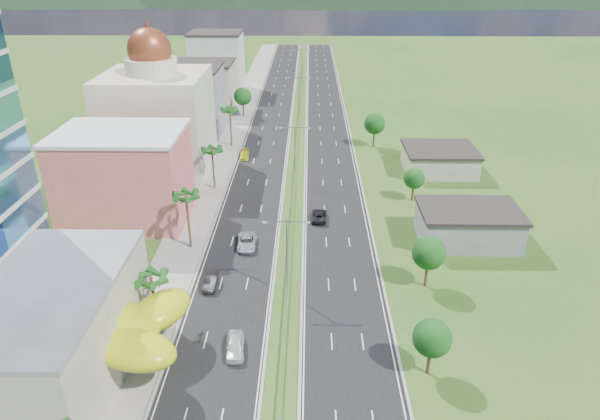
{
  "coord_description": "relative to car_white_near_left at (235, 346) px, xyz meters",
  "views": [
    {
      "loc": [
        2.78,
        -50.12,
        41.8
      ],
      "look_at": [
        1.54,
        21.2,
        7.0
      ],
      "focal_mm": 32.0,
      "sensor_mm": 36.0,
      "label": 1
    }
  ],
  "objects": [
    {
      "name": "car_dark_left",
      "position": [
        -5.08,
        13.33,
        -0.08
      ],
      "size": [
        1.79,
        4.8,
        1.57
      ],
      "primitive_type": "imported",
      "rotation": [
        0.0,
        0.0,
        0.03
      ],
      "color": "black",
      "rests_on": "road_left"
    },
    {
      "name": "midrise_beige",
      "position": [
        -21.48,
        104.01,
        5.6
      ],
      "size": [
        16.0,
        15.0,
        13.0
      ],
      "primitive_type": "cube",
      "color": "#ADA28E",
      "rests_on": "ground"
    },
    {
      "name": "ground",
      "position": [
        5.52,
        2.01,
        -0.9
      ],
      "size": [
        500.0,
        500.0,
        0.0
      ],
      "primitive_type": "plane",
      "color": "#2D5119",
      "rests_on": "ground"
    },
    {
      "name": "sidewalk_left",
      "position": [
        -11.48,
        92.01,
        -0.84
      ],
      "size": [
        7.0,
        260.0,
        0.12
      ],
      "primitive_type": "cube",
      "color": "gray",
      "rests_on": "ground"
    },
    {
      "name": "leafy_tree_rb",
      "position": [
        24.52,
        14.01,
        4.28
      ],
      "size": [
        4.55,
        4.55,
        7.47
      ],
      "color": "#47301C",
      "rests_on": "ground"
    },
    {
      "name": "motorcycle",
      "position": [
        -4.34,
        2.28,
        -0.21
      ],
      "size": [
        0.69,
        2.05,
        1.3
      ],
      "primitive_type": "imported",
      "rotation": [
        0.0,
        0.0,
        -0.04
      ],
      "color": "black",
      "rests_on": "road_left"
    },
    {
      "name": "road_left",
      "position": [
        -1.98,
        92.01,
        -0.88
      ],
      "size": [
        11.0,
        260.0,
        0.04
      ],
      "primitive_type": "cube",
      "color": "black",
      "rests_on": "ground"
    },
    {
      "name": "leafy_tree_rc",
      "position": [
        27.52,
        42.01,
        3.47
      ],
      "size": [
        3.85,
        3.85,
        6.33
      ],
      "color": "#47301C",
      "rests_on": "ground"
    },
    {
      "name": "shed_far",
      "position": [
        35.52,
        57.01,
        1.3
      ],
      "size": [
        14.0,
        12.0,
        4.4
      ],
      "primitive_type": "cube",
      "color": "#ADA28E",
      "rests_on": "ground"
    },
    {
      "name": "pink_shophouse",
      "position": [
        -22.48,
        34.01,
        6.6
      ],
      "size": [
        20.0,
        15.0,
        15.0
      ],
      "primitive_type": "cube",
      "color": "#CC5F53",
      "rests_on": "ground"
    },
    {
      "name": "mountain_ridge",
      "position": [
        65.52,
        452.01,
        -0.9
      ],
      "size": [
        860.0,
        140.0,
        90.0
      ],
      "primitive_type": null,
      "color": "black",
      "rests_on": "ground"
    },
    {
      "name": "road_right",
      "position": [
        13.02,
        92.01,
        -0.88
      ],
      "size": [
        11.0,
        260.0,
        0.04
      ],
      "primitive_type": "cube",
      "color": "black",
      "rests_on": "ground"
    },
    {
      "name": "streetlight_median_d",
      "position": [
        5.52,
        97.01,
        5.85
      ],
      "size": [
        6.04,
        0.25,
        11.0
      ],
      "color": "gray",
      "rests_on": "ground"
    },
    {
      "name": "shed_near",
      "position": [
        33.52,
        27.01,
        1.6
      ],
      "size": [
        15.0,
        10.0,
        5.0
      ],
      "primitive_type": "cube",
      "color": "gray",
      "rests_on": "ground"
    },
    {
      "name": "palm_tree_c",
      "position": [
        -9.98,
        24.01,
        7.6
      ],
      "size": [
        3.6,
        3.6,
        9.6
      ],
      "color": "#47301C",
      "rests_on": "ground"
    },
    {
      "name": "car_yellow_far_left",
      "position": [
        -6.04,
        63.99,
        -0.13
      ],
      "size": [
        2.33,
        5.16,
        1.47
      ],
      "primitive_type": "imported",
      "rotation": [
        0.0,
        0.0,
        0.06
      ],
      "color": "gold",
      "rests_on": "road_left"
    },
    {
      "name": "midrise_white",
      "position": [
        -21.48,
        127.01,
        8.1
      ],
      "size": [
        16.0,
        15.0,
        18.0
      ],
      "primitive_type": "cube",
      "color": "silver",
      "rests_on": "ground"
    },
    {
      "name": "leafy_tree_lfar",
      "position": [
        -9.98,
        97.01,
        4.68
      ],
      "size": [
        4.9,
        4.9,
        8.05
      ],
      "color": "#47301C",
      "rests_on": "ground"
    },
    {
      "name": "streetlight_median_e",
      "position": [
        5.52,
        142.01,
        5.85
      ],
      "size": [
        6.04,
        0.25,
        11.0
      ],
      "color": "gray",
      "rests_on": "ground"
    },
    {
      "name": "domed_building",
      "position": [
        -22.48,
        57.01,
        10.46
      ],
      "size": [
        20.0,
        20.0,
        28.7
      ],
      "color": "beige",
      "rests_on": "ground"
    },
    {
      "name": "streetlight_median_b",
      "position": [
        5.52,
        12.01,
        5.85
      ],
      "size": [
        6.04,
        0.25,
        11.0
      ],
      "color": "gray",
      "rests_on": "ground"
    },
    {
      "name": "palm_tree_b",
      "position": [
        -9.98,
        4.01,
        6.16
      ],
      "size": [
        3.6,
        3.6,
        8.1
      ],
      "color": "#47301C",
      "rests_on": "ground"
    },
    {
      "name": "car_dark_far_right",
      "position": [
        10.17,
        33.86,
        -0.11
      ],
      "size": [
        2.73,
        5.48,
        1.49
      ],
      "primitive_type": "imported",
      "rotation": [
        0.0,
        0.0,
        3.09
      ],
      "color": "black",
      "rests_on": "road_right"
    },
    {
      "name": "midrise_grey",
      "position": [
        -21.48,
        82.01,
        7.1
      ],
      "size": [
        16.0,
        15.0,
        16.0
      ],
      "primitive_type": "cube",
      "color": "gray",
      "rests_on": "ground"
    },
    {
      "name": "palm_tree_d",
      "position": [
        -9.98,
        47.01,
        6.64
      ],
      "size": [
        3.6,
        3.6,
        8.6
      ],
      "color": "#47301C",
      "rests_on": "ground"
    },
    {
      "name": "streetlight_median_c",
      "position": [
        5.52,
        52.01,
        5.85
      ],
      "size": [
        6.04,
        0.25,
        11.0
      ],
      "color": "gray",
      "rests_on": "ground"
    },
    {
      "name": "car_silver_mid_left",
      "position": [
        -1.27,
        24.2,
        -0.04
      ],
      "size": [
        3.17,
        6.1,
        1.64
      ],
      "primitive_type": "imported",
      "rotation": [
        0.0,
        0.0,
        0.08
      ],
      "color": "#A8ACB0",
      "rests_on": "road_left"
    },
    {
      "name": "lime_canopy",
      "position": [
        -14.48,
        -1.99,
        4.09
      ],
      "size": [
        18.0,
        15.0,
        7.4
      ],
      "color": "#BFC813",
      "rests_on": "ground"
    },
    {
      "name": "palm_tree_e",
      "position": [
        -9.98,
        72.01,
        7.41
      ],
      "size": [
        3.6,
        3.6,
        9.4
      ],
      "color": "#47301C",
      "rests_on": "ground"
    },
    {
      "name": "median_guardrail",
      "position": [
        5.52,
        74.0,
        -0.28
      ],
      "size": [
        0.1,
        216.06,
        0.76
      ],
      "color": "gray",
      "rests_on": "ground"
    },
    {
      "name": "car_white_near_left",
      "position": [
        0.0,
        0.0,
        0.0
      ],
      "size": [
        2.49,
        5.21,
        1.72
      ],
      "primitive_type": "imported",
      "rotation": [
        0.0,
        0.0,
        0.09
      ],
      "color": "silver",
      "rests_on": "road_left"
    },
    {
      "name": "leafy_tree_rd",
      "position": [
        23.52,
        72.01,
        4.68
      ],
      "size": [
        4.9,
        4.9,
        8.05
      ],
      "color": "#47301C",
      "rests_on": "ground"
    },
    {
      "name": "leafy_tree_ra",
      "position": [
        21.52,
        -2.99,
        3.88
      ],
      "size": [
        4.2,
        4.2,
        6.9
      ],
      "color": "#47301C",
      "rests_on": "ground"
    }
  ]
}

